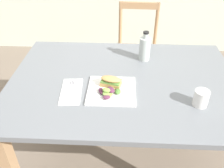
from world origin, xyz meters
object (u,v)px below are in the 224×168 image
Objects in this scene: sandwich_half_front at (111,81)px; bottle_cold_brew at (145,50)px; fork_on_napkin at (71,89)px; dining_table at (123,95)px; chair_wooden_far at (137,51)px; plate_lunch at (112,90)px; cup_extra_side at (201,98)px.

bottle_cold_brew reaches higher than sandwich_half_front.
dining_table is at bearing 21.79° from fork_on_napkin.
chair_wooden_far is 1.09m from plate_lunch.
plate_lunch is at bearing 168.52° from cup_extra_side.
plate_lunch is 3.05× the size of cup_extra_side.
fork_on_napkin is (-0.29, -0.11, 0.12)m from dining_table.
chair_wooden_far is at bearing 90.60° from bottle_cold_brew.
sandwich_half_front is at bearing 98.54° from plate_lunch.
dining_table is at bearing 60.71° from plate_lunch.
chair_wooden_far is at bearing 78.97° from sandwich_half_front.
cup_extra_side reaches higher than sandwich_half_front.
plate_lunch is 0.22m from fork_on_napkin.
fork_on_napkin is at bearing -111.61° from chair_wooden_far.
dining_table is at bearing 47.15° from sandwich_half_front.
plate_lunch is 1.33× the size of bottle_cold_brew.
dining_table is 0.33m from fork_on_napkin.
dining_table is 0.18m from plate_lunch.
sandwich_half_front reaches higher than plate_lunch.
dining_table is 6.85× the size of bottle_cold_brew.
bottle_cold_brew is at bearing -89.40° from chair_wooden_far.
sandwich_half_front is (-0.07, -0.08, 0.15)m from dining_table.
chair_wooden_far is 4.68× the size of fork_on_napkin.
fork_on_napkin is at bearing 179.20° from plate_lunch.
bottle_cold_brew is at bearing 119.38° from cup_extra_side.
sandwich_half_front is at bearing -122.01° from bottle_cold_brew.
cup_extra_side is at bearing -60.62° from bottle_cold_brew.
plate_lunch is (-0.07, -0.12, 0.12)m from dining_table.
bottle_cold_brew reaches higher than fork_on_napkin.
dining_table is 10.77× the size of sandwich_half_front.
bottle_cold_brew is (0.19, 0.36, 0.07)m from plate_lunch.
bottle_cold_brew reaches higher than cup_extra_side.
cup_extra_side is at bearing -76.90° from chair_wooden_far.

